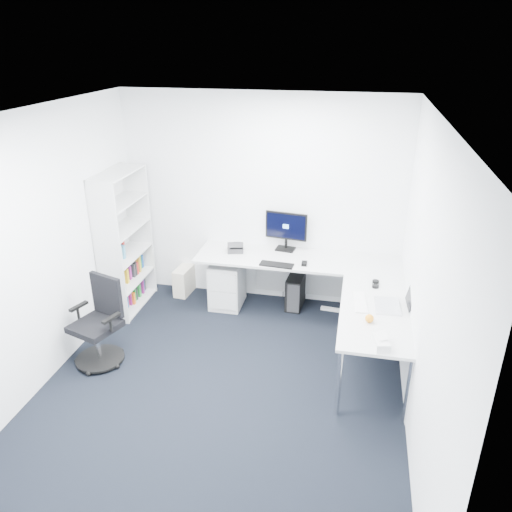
% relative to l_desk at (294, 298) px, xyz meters
% --- Properties ---
extents(ground, '(4.20, 4.20, 0.00)m').
position_rel_l_desk_xyz_m(ground, '(-0.55, -1.40, -0.38)').
color(ground, black).
extents(ceiling, '(4.20, 4.20, 0.00)m').
position_rel_l_desk_xyz_m(ceiling, '(-0.55, -1.40, 2.32)').
color(ceiling, white).
extents(wall_back, '(3.60, 0.02, 2.70)m').
position_rel_l_desk_xyz_m(wall_back, '(-0.55, 0.70, 0.97)').
color(wall_back, white).
rests_on(wall_back, ground).
extents(wall_front, '(3.60, 0.02, 2.70)m').
position_rel_l_desk_xyz_m(wall_front, '(-0.55, -3.50, 0.97)').
color(wall_front, white).
rests_on(wall_front, ground).
extents(wall_left, '(0.02, 4.20, 2.70)m').
position_rel_l_desk_xyz_m(wall_left, '(-2.35, -1.40, 0.97)').
color(wall_left, white).
rests_on(wall_left, ground).
extents(wall_right, '(0.02, 4.20, 2.70)m').
position_rel_l_desk_xyz_m(wall_right, '(1.25, -1.40, 0.97)').
color(wall_right, white).
rests_on(wall_right, ground).
extents(l_desk, '(2.57, 1.44, 0.75)m').
position_rel_l_desk_xyz_m(l_desk, '(0.00, 0.00, 0.00)').
color(l_desk, '#BCBEBE').
rests_on(l_desk, ground).
extents(drawer_pedestal, '(0.40, 0.50, 0.61)m').
position_rel_l_desk_xyz_m(drawer_pedestal, '(-0.93, 0.34, -0.07)').
color(drawer_pedestal, '#BCBEBE').
rests_on(drawer_pedestal, ground).
extents(bookshelf, '(0.35, 0.90, 1.81)m').
position_rel_l_desk_xyz_m(bookshelf, '(-2.17, 0.05, 0.53)').
color(bookshelf, silver).
rests_on(bookshelf, ground).
extents(task_chair, '(0.68, 0.68, 0.97)m').
position_rel_l_desk_xyz_m(task_chair, '(-1.97, -1.19, 0.11)').
color(task_chair, black).
rests_on(task_chair, ground).
extents(black_pc_tower, '(0.23, 0.46, 0.44)m').
position_rel_l_desk_xyz_m(black_pc_tower, '(-0.05, 0.49, -0.16)').
color(black_pc_tower, black).
rests_on(black_pc_tower, ground).
extents(beige_pc_tower, '(0.21, 0.41, 0.38)m').
position_rel_l_desk_xyz_m(beige_pc_tower, '(-1.60, 0.54, -0.19)').
color(beige_pc_tower, beige).
rests_on(beige_pc_tower, ground).
extents(power_strip, '(0.32, 0.08, 0.04)m').
position_rel_l_desk_xyz_m(power_strip, '(0.45, 0.45, -0.36)').
color(power_strip, silver).
rests_on(power_strip, ground).
extents(monitor, '(0.56, 0.24, 0.52)m').
position_rel_l_desk_xyz_m(monitor, '(-0.21, 0.58, 0.63)').
color(monitor, black).
rests_on(monitor, l_desk).
extents(black_keyboard, '(0.41, 0.17, 0.02)m').
position_rel_l_desk_xyz_m(black_keyboard, '(-0.24, 0.09, 0.39)').
color(black_keyboard, black).
rests_on(black_keyboard, l_desk).
extents(mouse, '(0.07, 0.11, 0.03)m').
position_rel_l_desk_xyz_m(mouse, '(0.09, 0.17, 0.39)').
color(mouse, black).
rests_on(mouse, l_desk).
extents(desk_phone, '(0.24, 0.24, 0.14)m').
position_rel_l_desk_xyz_m(desk_phone, '(-0.83, 0.41, 0.45)').
color(desk_phone, '#2C2C2E').
rests_on(desk_phone, l_desk).
extents(laptop, '(0.39, 0.38, 0.26)m').
position_rel_l_desk_xyz_m(laptop, '(1.04, -0.66, 0.51)').
color(laptop, silver).
rests_on(laptop, l_desk).
extents(white_keyboard, '(0.17, 0.45, 0.01)m').
position_rel_l_desk_xyz_m(white_keyboard, '(0.76, -0.64, 0.38)').
color(white_keyboard, silver).
rests_on(white_keyboard, l_desk).
extents(headphones, '(0.12, 0.18, 0.05)m').
position_rel_l_desk_xyz_m(headphones, '(0.92, -0.19, 0.40)').
color(headphones, black).
rests_on(headphones, l_desk).
extents(orange_fruit, '(0.08, 0.08, 0.08)m').
position_rel_l_desk_xyz_m(orange_fruit, '(0.85, -1.01, 0.42)').
color(orange_fruit, orange).
rests_on(orange_fruit, l_desk).
extents(tissue_box, '(0.16, 0.24, 0.08)m').
position_rel_l_desk_xyz_m(tissue_box, '(0.95, -1.40, 0.41)').
color(tissue_box, silver).
rests_on(tissue_box, l_desk).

